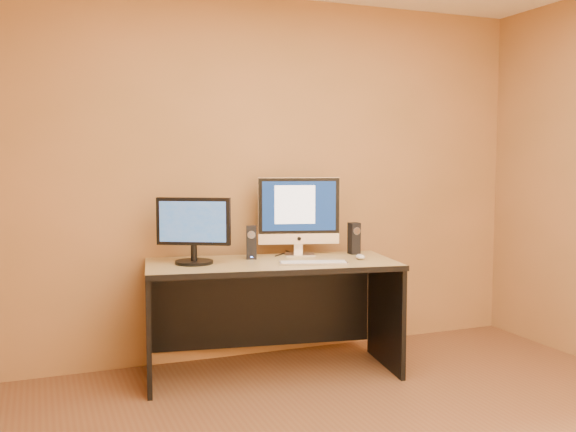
{
  "coord_description": "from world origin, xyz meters",
  "views": [
    {
      "loc": [
        -1.64,
        -2.42,
        1.43
      ],
      "look_at": [
        -0.12,
        1.43,
        1.07
      ],
      "focal_mm": 40.0,
      "sensor_mm": 36.0,
      "label": 1
    }
  ],
  "objects": [
    {
      "name": "keyboard",
      "position": [
        0.02,
        1.34,
        0.77
      ],
      "size": [
        0.46,
        0.24,
        0.02
      ],
      "primitive_type": "cube",
      "rotation": [
        0.0,
        0.0,
        -0.29
      ],
      "color": "#AFAFB3",
      "rests_on": "desk"
    },
    {
      "name": "desk",
      "position": [
        -0.2,
        1.53,
        0.38
      ],
      "size": [
        1.73,
        0.97,
        0.76
      ],
      "primitive_type": null,
      "rotation": [
        0.0,
        0.0,
        -0.16
      ],
      "color": "tan",
      "rests_on": "ground"
    },
    {
      "name": "cable_b",
      "position": [
        -0.03,
        1.8,
        0.76
      ],
      "size": [
        0.14,
        0.13,
        0.01
      ],
      "primitive_type": "cylinder",
      "rotation": [
        1.57,
        0.0,
        -0.8
      ],
      "color": "black",
      "rests_on": "desk"
    },
    {
      "name": "speaker_left",
      "position": [
        -0.28,
        1.7,
        0.87
      ],
      "size": [
        0.09,
        0.09,
        0.23
      ],
      "primitive_type": null,
      "rotation": [
        0.0,
        0.0,
        -0.32
      ],
      "color": "black",
      "rests_on": "desk"
    },
    {
      "name": "cable_a",
      "position": [
        0.07,
        1.83,
        0.76
      ],
      "size": [
        0.01,
        0.23,
        0.01
      ],
      "primitive_type": "cylinder",
      "rotation": [
        1.57,
        0.0,
        0.02
      ],
      "color": "black",
      "rests_on": "desk"
    },
    {
      "name": "second_monitor",
      "position": [
        -0.7,
        1.64,
        0.97
      ],
      "size": [
        0.55,
        0.45,
        0.43
      ],
      "primitive_type": null,
      "rotation": [
        0.0,
        0.0,
        -0.48
      ],
      "color": "black",
      "rests_on": "desk"
    },
    {
      "name": "speaker_right",
      "position": [
        0.47,
        1.65,
        0.87
      ],
      "size": [
        0.07,
        0.08,
        0.23
      ],
      "primitive_type": null,
      "rotation": [
        0.0,
        0.0,
        0.04
      ],
      "color": "black",
      "rests_on": "desk"
    },
    {
      "name": "imac",
      "position": [
        0.09,
        1.74,
        1.04
      ],
      "size": [
        0.62,
        0.36,
        0.56
      ],
      "primitive_type": null,
      "rotation": [
        0.0,
        0.0,
        -0.26
      ],
      "color": "silver",
      "rests_on": "desk"
    },
    {
      "name": "walls",
      "position": [
        0.0,
        0.0,
        1.3
      ],
      "size": [
        4.0,
        4.0,
        2.6
      ],
      "primitive_type": null,
      "color": "#AC7545",
      "rests_on": "ground"
    },
    {
      "name": "mouse",
      "position": [
        0.4,
        1.41,
        0.78
      ],
      "size": [
        0.08,
        0.11,
        0.04
      ],
      "primitive_type": "ellipsoid",
      "rotation": [
        0.0,
        0.0,
        -0.19
      ],
      "color": "silver",
      "rests_on": "desk"
    }
  ]
}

